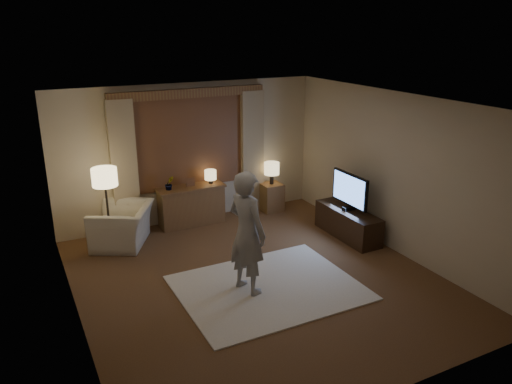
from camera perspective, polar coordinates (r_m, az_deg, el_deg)
room at (r=7.37m, az=-1.61°, el=0.86°), size 5.04×5.54×2.64m
rug at (r=7.26m, az=1.42°, el=-10.86°), size 2.50×2.00×0.02m
sideboard at (r=9.41m, az=-7.39°, el=-1.63°), size 1.20×0.40×0.70m
picture_frame at (r=9.26m, az=-7.50°, el=0.99°), size 0.16×0.02×0.20m
plant at (r=9.13m, az=-9.87°, el=0.93°), size 0.17×0.13×0.30m
table_lamp_sideboard at (r=9.36m, az=-5.23°, el=1.90°), size 0.22×0.22×0.30m
floor_lamp at (r=8.41m, az=-16.89°, el=1.15°), size 0.41×0.41×1.40m
armchair at (r=8.78m, az=-15.00°, el=-3.72°), size 1.30×1.35×0.68m
side_table at (r=10.04m, az=1.77°, el=-0.58°), size 0.40×0.40×0.56m
table_lamp_side at (r=9.86m, az=1.81°, el=2.64°), size 0.30×0.30×0.44m
tv_stand at (r=8.96m, az=10.45°, el=-3.52°), size 0.45×1.40×0.50m
tv at (r=8.75m, az=10.68°, el=0.20°), size 0.22×0.91×0.66m
person at (r=6.81m, az=-1.04°, el=-4.65°), size 0.59×0.73×1.75m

